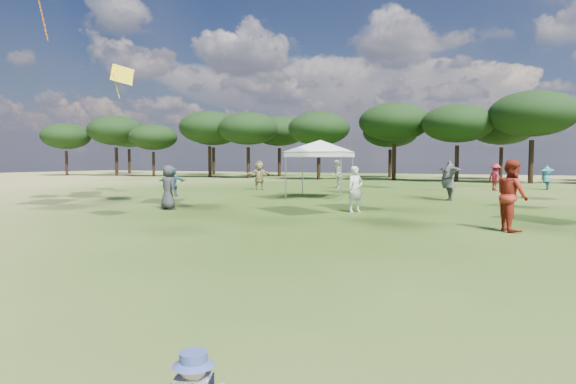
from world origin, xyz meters
name	(u,v)px	position (x,y,z in m)	size (l,w,h in m)	color
tree_line	(520,120)	(2.39, 47.41, 5.42)	(108.78, 17.63, 7.77)	black
tent_left	(320,143)	(-6.86, 22.49, 2.77)	(5.85, 5.85, 3.20)	gray
festival_crowd	(440,181)	(-1.26, 23.89, 0.88)	(29.92, 22.67, 1.91)	beige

